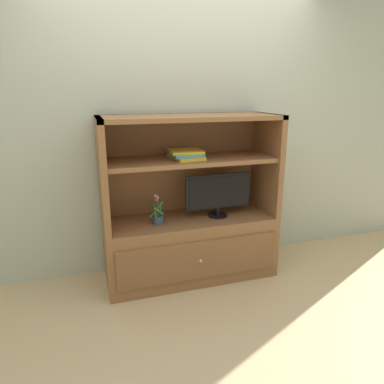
{
  "coord_description": "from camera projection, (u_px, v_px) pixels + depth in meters",
  "views": [
    {
      "loc": [
        -0.85,
        -2.36,
        1.63
      ],
      "look_at": [
        0.0,
        0.35,
        0.81
      ],
      "focal_mm": 32.6,
      "sensor_mm": 36.0,
      "label": 1
    }
  ],
  "objects": [
    {
      "name": "tv_monitor",
      "position": [
        218.0,
        193.0,
        3.05
      ],
      "size": [
        0.59,
        0.17,
        0.38
      ],
      "color": "black",
      "rests_on": "media_console"
    },
    {
      "name": "ground_plane",
      "position": [
        205.0,
        297.0,
        2.86
      ],
      "size": [
        8.0,
        8.0,
        0.0
      ],
      "primitive_type": "plane",
      "color": "tan"
    },
    {
      "name": "painted_rear_wall",
      "position": [
        179.0,
        118.0,
        3.16
      ],
      "size": [
        6.0,
        0.1,
        2.8
      ],
      "primitive_type": "cube",
      "color": "#ADB29E",
      "rests_on": "ground_plane"
    },
    {
      "name": "magazine_stack",
      "position": [
        186.0,
        154.0,
        2.9
      ],
      "size": [
        0.28,
        0.35,
        0.07
      ],
      "color": "gold",
      "rests_on": "media_console"
    },
    {
      "name": "potted_plant",
      "position": [
        158.0,
        217.0,
        2.93
      ],
      "size": [
        0.13,
        0.12,
        0.26
      ],
      "color": "#384C56",
      "rests_on": "media_console"
    },
    {
      "name": "media_console",
      "position": [
        190.0,
        228.0,
        3.11
      ],
      "size": [
        1.5,
        0.57,
        1.44
      ],
      "color": "brown",
      "rests_on": "ground_plane"
    }
  ]
}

